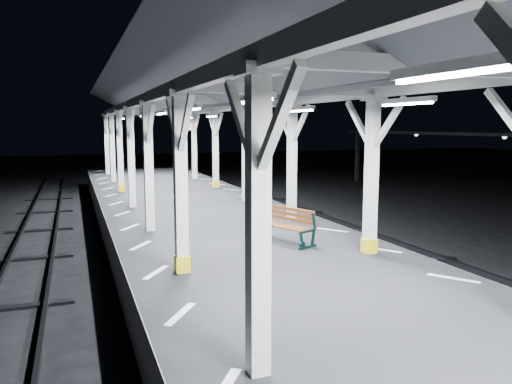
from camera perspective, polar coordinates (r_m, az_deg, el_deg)
ground at (r=8.65m, az=8.44°, el=-17.79°), size 120.00×120.00×0.00m
platform at (r=8.44m, az=8.51°, el=-14.73°), size 6.00×50.00×1.00m
hazard_stripes_left at (r=7.46m, az=-8.65°, el=-13.63°), size 1.00×48.00×0.01m
hazard_stripes_right at (r=9.64m, az=21.62°, el=-9.16°), size 1.00×48.00×0.01m
canopy at (r=7.85m, az=9.18°, el=13.86°), size 5.40×49.00×4.65m
bench_mid at (r=11.61m, az=3.59°, el=-3.71°), size 1.05×1.56×0.80m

